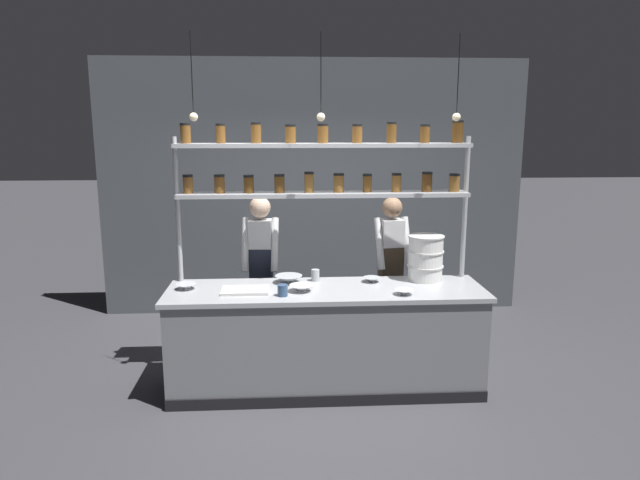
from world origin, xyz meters
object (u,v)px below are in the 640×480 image
cutting_board (245,290)px  prep_bowl_near_left (301,288)px  serving_cup_by_board (283,290)px  container_stack (425,258)px  prep_bowl_far_left (186,287)px  chef_left (261,267)px  prep_bowl_center_front (372,280)px  prep_bowl_center_back (404,292)px  serving_cup_front (315,275)px  spice_shelf_unit (325,176)px  prep_bowl_near_right (289,279)px  chef_center (391,265)px

cutting_board → prep_bowl_near_left: prep_bowl_near_left is taller
prep_bowl_near_left → serving_cup_by_board: (-0.16, -0.12, 0.02)m
container_stack → prep_bowl_far_left: container_stack is taller
chef_left → prep_bowl_center_front: 1.17m
cutting_board → prep_bowl_center_back: (1.34, -0.17, 0.01)m
serving_cup_front → spice_shelf_unit: bearing=40.7°
prep_bowl_near_right → prep_bowl_far_left: bearing=-170.2°
prep_bowl_center_front → prep_bowl_near_right: (-0.75, 0.02, 0.01)m
prep_bowl_far_left → chef_center: bearing=21.7°
serving_cup_by_board → chef_left: bearing=102.9°
prep_bowl_center_back → prep_bowl_near_left: bearing=170.3°
chef_left → chef_center: bearing=7.4°
prep_bowl_far_left → prep_bowl_center_back: bearing=-8.3°
cutting_board → prep_bowl_near_right: prep_bowl_near_right is taller
prep_bowl_near_left → serving_cup_by_board: serving_cup_by_board is taller
prep_bowl_near_left → container_stack: bearing=14.8°
prep_bowl_far_left → serving_cup_by_board: (0.84, -0.25, 0.03)m
chef_left → prep_bowl_center_front: chef_left is taller
prep_bowl_near_left → prep_bowl_far_left: 1.00m
chef_left → prep_bowl_near_left: chef_left is taller
chef_left → spice_shelf_unit: bearing=-30.6°
container_stack → prep_bowl_center_front: size_ratio=2.58×
serving_cup_front → serving_cup_by_board: 0.54m
spice_shelf_unit → prep_bowl_near_right: size_ratio=10.70×
serving_cup_front → serving_cup_by_board: size_ratio=1.10×
chef_left → cutting_board: size_ratio=4.09×
chef_center → serving_cup_front: bearing=-153.7°
serving_cup_front → serving_cup_by_board: bearing=-123.4°
serving_cup_front → prep_bowl_near_left: bearing=-112.7°
chef_center → container_stack: chef_center is taller
container_stack → prep_bowl_near_left: container_stack is taller
prep_bowl_center_front → prep_bowl_near_right: prep_bowl_near_right is taller
chef_left → cutting_board: bearing=-92.8°
spice_shelf_unit → prep_bowl_far_left: spice_shelf_unit is taller
prep_bowl_near_left → serving_cup_front: bearing=67.3°
cutting_board → serving_cup_front: size_ratio=3.72×
prep_bowl_center_front → prep_bowl_near_left: bearing=-158.0°
cutting_board → serving_cup_by_board: 0.35m
cutting_board → chef_left: bearing=82.7°
prep_bowl_center_front → prep_bowl_far_left: bearing=-175.3°
prep_bowl_near_left → spice_shelf_unit: bearing=60.7°
prep_bowl_center_front → chef_left: bearing=151.1°
prep_bowl_near_right → serving_cup_by_board: 0.41m
spice_shelf_unit → cutting_board: 1.24m
prep_bowl_near_left → prep_bowl_center_back: bearing=-9.7°
spice_shelf_unit → serving_cup_by_board: size_ratio=27.24×
cutting_board → chef_center: bearing=31.6°
serving_cup_by_board → prep_bowl_near_left: bearing=37.7°
prep_bowl_center_back → prep_bowl_near_right: (-0.97, 0.42, 0.01)m
spice_shelf_unit → container_stack: size_ratio=6.38×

